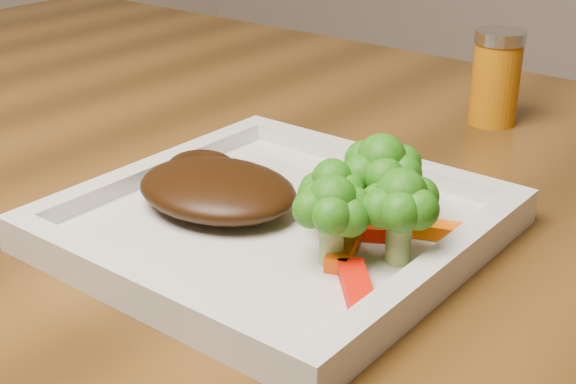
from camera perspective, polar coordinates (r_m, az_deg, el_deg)
The scene contains 12 objects.
plate at distance 0.57m, azimuth -0.79°, elevation -2.59°, with size 0.27×0.27×0.01m, color silver.
steak at distance 0.58m, azimuth -5.05°, elevation 0.19°, with size 0.12×0.10×0.03m, color black.
broccoli_0 at distance 0.55m, azimuth 6.59°, elevation 0.89°, with size 0.06×0.06×0.07m, color #1D7413, non-canonical shape.
broccoli_1 at distance 0.50m, azimuth 7.98°, elevation -1.66°, with size 0.06×0.06×0.06m, color #315D0F, non-canonical shape.
broccoli_2 at distance 0.50m, azimuth 3.15°, elevation -2.07°, with size 0.06×0.06×0.06m, color #2D7713, non-canonical shape.
broccoli_3 at distance 0.53m, azimuth 3.15°, elevation -0.10°, with size 0.05×0.05×0.06m, color #2D6911, non-canonical shape.
carrot_1 at distance 0.48m, azimuth 4.96°, elevation -6.91°, with size 0.06×0.02×0.01m, color red.
carrot_3 at distance 0.55m, azimuth 10.93°, elevation -2.73°, with size 0.05×0.01×0.01m, color #FF6304.
carrot_4 at distance 0.59m, azimuth 4.24°, elevation -0.33°, with size 0.06×0.02×0.01m, color #E74703.
carrot_5 at distance 0.52m, azimuth 4.03°, elevation -3.94°, with size 0.05×0.01×0.01m, color #D34403.
carrot_6 at distance 0.54m, azimuth 4.84°, elevation -2.75°, with size 0.05×0.01×0.01m, color red.
spice_shaker at distance 0.81m, azimuth 14.57°, elevation 7.86°, with size 0.05×0.05×0.09m, color #AB5F09.
Camera 1 is at (0.24, -0.37, 1.01)m, focal length 50.00 mm.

